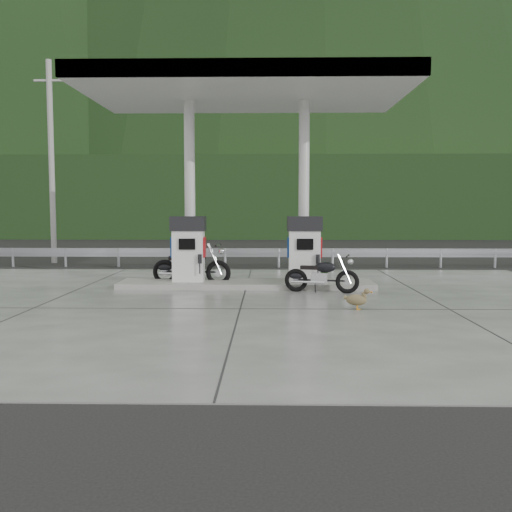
{
  "coord_description": "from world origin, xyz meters",
  "views": [
    {
      "loc": [
        0.6,
        -13.15,
        2.17
      ],
      "look_at": [
        0.3,
        1.0,
        1.0
      ],
      "focal_mm": 40.0,
      "sensor_mm": 36.0,
      "label": 1
    }
  ],
  "objects_px": {
    "gas_pump_right": "(304,249)",
    "motorcycle_left": "(191,267)",
    "gas_pump_left": "(188,249)",
    "duck": "(356,300)",
    "motorcycle_right": "(321,276)"
  },
  "relations": [
    {
      "from": "motorcycle_left",
      "to": "motorcycle_right",
      "type": "relative_size",
      "value": 1.18
    },
    {
      "from": "gas_pump_left",
      "to": "motorcycle_right",
      "type": "xyz_separation_m",
      "value": [
        3.58,
        -1.01,
        -0.62
      ]
    },
    {
      "from": "motorcycle_right",
      "to": "duck",
      "type": "xyz_separation_m",
      "value": [
        0.52,
        -2.5,
        -0.23
      ]
    },
    {
      "from": "gas_pump_right",
      "to": "motorcycle_left",
      "type": "height_order",
      "value": "gas_pump_right"
    },
    {
      "from": "gas_pump_left",
      "to": "motorcycle_left",
      "type": "xyz_separation_m",
      "value": [
        0.02,
        0.45,
        -0.55
      ]
    },
    {
      "from": "gas_pump_left",
      "to": "duck",
      "type": "distance_m",
      "value": 5.46
    },
    {
      "from": "motorcycle_left",
      "to": "duck",
      "type": "bearing_deg",
      "value": -36.75
    },
    {
      "from": "gas_pump_right",
      "to": "duck",
      "type": "distance_m",
      "value": 3.72
    },
    {
      "from": "gas_pump_left",
      "to": "duck",
      "type": "xyz_separation_m",
      "value": [
        4.1,
        -3.51,
        -0.85
      ]
    },
    {
      "from": "gas_pump_left",
      "to": "gas_pump_right",
      "type": "distance_m",
      "value": 3.2
    },
    {
      "from": "gas_pump_left",
      "to": "motorcycle_left",
      "type": "bearing_deg",
      "value": 88.06
    },
    {
      "from": "gas_pump_left",
      "to": "gas_pump_right",
      "type": "bearing_deg",
      "value": 0.0
    },
    {
      "from": "gas_pump_right",
      "to": "duck",
      "type": "relative_size",
      "value": 3.26
    },
    {
      "from": "motorcycle_right",
      "to": "duck",
      "type": "distance_m",
      "value": 2.56
    },
    {
      "from": "motorcycle_left",
      "to": "motorcycle_right",
      "type": "xyz_separation_m",
      "value": [
        3.57,
        -1.47,
        -0.08
      ]
    }
  ]
}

